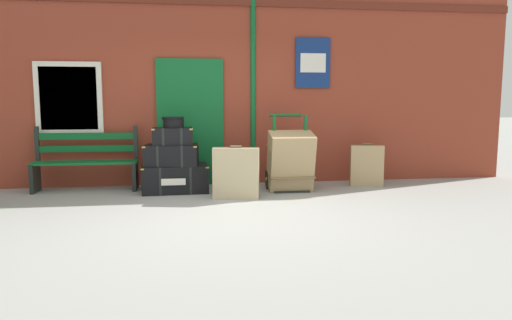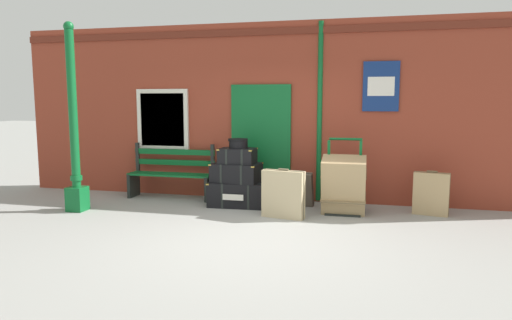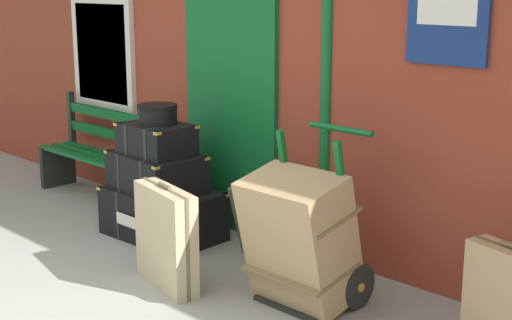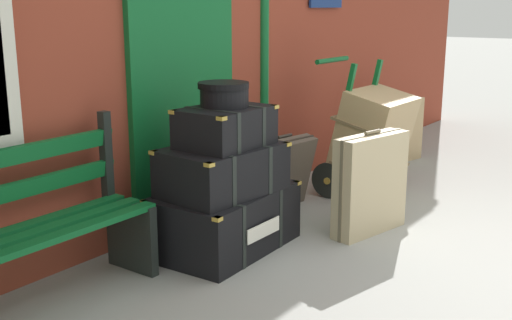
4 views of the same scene
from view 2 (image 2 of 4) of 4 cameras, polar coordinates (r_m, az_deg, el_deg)
ground_plane at (r=6.10m, az=-0.52°, el=-9.83°), size 60.00×60.00×0.00m
brick_facade at (r=8.37m, az=3.62°, el=5.96°), size 10.40×0.35×3.20m
lamp_post at (r=7.98m, az=-21.76°, el=2.26°), size 0.28×0.28×3.05m
platform_bench at (r=8.66m, az=-10.49°, el=-1.77°), size 1.60×0.43×1.01m
steamer_trunk_base at (r=7.95m, az=-2.10°, el=-4.19°), size 1.04×0.69×0.43m
steamer_trunk_middle at (r=7.87m, az=-2.47°, el=-1.56°), size 0.85×0.61×0.33m
steamer_trunk_top at (r=7.82m, az=-2.32°, el=0.52°), size 0.61×0.46×0.27m
round_hatbox at (r=7.81m, az=-2.23°, el=2.18°), size 0.34×0.34×0.17m
porters_trolley at (r=7.61m, az=10.92°, el=-4.37°), size 0.71×0.60×1.20m
large_brown_trunk at (r=7.40m, az=10.90°, el=-3.08°), size 0.70×0.63×0.96m
suitcase_charcoal at (r=7.09m, az=3.42°, el=-4.30°), size 0.69×0.31×0.78m
suitcase_cream at (r=7.88m, az=5.38°, el=-3.63°), size 0.52×0.34×0.62m
suitcase_brown at (r=7.78m, az=21.04°, el=-3.96°), size 0.56×0.29×0.72m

